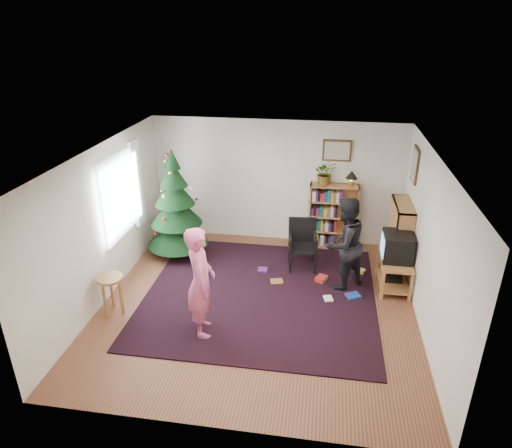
# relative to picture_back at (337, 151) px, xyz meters

# --- Properties ---
(floor) EXTENTS (5.00, 5.00, 0.00)m
(floor) POSITION_rel_picture_back_xyz_m (-1.15, -2.48, -1.95)
(floor) COLOR brown
(floor) RESTS_ON ground
(ceiling) EXTENTS (5.00, 5.00, 0.00)m
(ceiling) POSITION_rel_picture_back_xyz_m (-1.15, -2.48, 0.55)
(ceiling) COLOR white
(ceiling) RESTS_ON wall_back
(wall_back) EXTENTS (5.00, 0.02, 2.50)m
(wall_back) POSITION_rel_picture_back_xyz_m (-1.15, 0.02, -0.70)
(wall_back) COLOR silver
(wall_back) RESTS_ON floor
(wall_front) EXTENTS (5.00, 0.02, 2.50)m
(wall_front) POSITION_rel_picture_back_xyz_m (-1.15, -4.97, -0.70)
(wall_front) COLOR silver
(wall_front) RESTS_ON floor
(wall_left) EXTENTS (0.02, 5.00, 2.50)m
(wall_left) POSITION_rel_picture_back_xyz_m (-3.65, -2.48, -0.70)
(wall_left) COLOR silver
(wall_left) RESTS_ON floor
(wall_right) EXTENTS (0.02, 5.00, 2.50)m
(wall_right) POSITION_rel_picture_back_xyz_m (1.35, -2.48, -0.70)
(wall_right) COLOR silver
(wall_right) RESTS_ON floor
(rug) EXTENTS (3.80, 3.60, 0.02)m
(rug) POSITION_rel_picture_back_xyz_m (-1.15, -2.17, -1.94)
(rug) COLOR black
(rug) RESTS_ON floor
(window_pane) EXTENTS (0.04, 1.20, 1.40)m
(window_pane) POSITION_rel_picture_back_xyz_m (-3.62, -1.88, -0.45)
(window_pane) COLOR silver
(window_pane) RESTS_ON wall_left
(curtain) EXTENTS (0.06, 0.35, 1.60)m
(curtain) POSITION_rel_picture_back_xyz_m (-3.58, -1.18, -0.45)
(curtain) COLOR white
(curtain) RESTS_ON wall_left
(picture_back) EXTENTS (0.55, 0.03, 0.42)m
(picture_back) POSITION_rel_picture_back_xyz_m (0.00, 0.00, 0.00)
(picture_back) COLOR #4C3319
(picture_back) RESTS_ON wall_back
(picture_right) EXTENTS (0.03, 0.50, 0.60)m
(picture_right) POSITION_rel_picture_back_xyz_m (1.33, -0.73, 0.00)
(picture_right) COLOR #4C3319
(picture_right) RESTS_ON wall_right
(christmas_tree) EXTENTS (1.17, 1.17, 2.13)m
(christmas_tree) POSITION_rel_picture_back_xyz_m (-2.96, -0.98, -1.06)
(christmas_tree) COLOR #3F2816
(christmas_tree) RESTS_ON rug
(bookshelf_back) EXTENTS (0.95, 0.30, 1.30)m
(bookshelf_back) POSITION_rel_picture_back_xyz_m (0.01, -0.14, -1.29)
(bookshelf_back) COLOR #B06D3E
(bookshelf_back) RESTS_ON floor
(bookshelf_right) EXTENTS (0.30, 0.95, 1.30)m
(bookshelf_right) POSITION_rel_picture_back_xyz_m (1.19, -0.93, -1.29)
(bookshelf_right) COLOR #B06D3E
(bookshelf_right) RESTS_ON floor
(tv_stand) EXTENTS (0.51, 0.92, 0.55)m
(tv_stand) POSITION_rel_picture_back_xyz_m (1.07, -1.58, -1.62)
(tv_stand) COLOR #B06D3E
(tv_stand) RESTS_ON floor
(crt_tv) EXTENTS (0.49, 0.53, 0.46)m
(crt_tv) POSITION_rel_picture_back_xyz_m (1.07, -1.58, -1.17)
(crt_tv) COLOR black
(crt_tv) RESTS_ON tv_stand
(armchair) EXTENTS (0.56, 0.56, 0.92)m
(armchair) POSITION_rel_picture_back_xyz_m (-0.52, -1.07, -1.45)
(armchair) COLOR black
(armchair) RESTS_ON rug
(stool) EXTENTS (0.39, 0.39, 0.65)m
(stool) POSITION_rel_picture_back_xyz_m (-3.35, -3.05, -1.45)
(stool) COLOR #B06D3E
(stool) RESTS_ON floor
(person_standing) EXTENTS (0.57, 0.71, 1.70)m
(person_standing) POSITION_rel_picture_back_xyz_m (-1.84, -3.29, -1.10)
(person_standing) COLOR #D45581
(person_standing) RESTS_ON rug
(person_by_chair) EXTENTS (1.00, 0.99, 1.63)m
(person_by_chair) POSITION_rel_picture_back_xyz_m (0.19, -1.69, -1.14)
(person_by_chair) COLOR black
(person_by_chair) RESTS_ON rug
(potted_plant) EXTENTS (0.48, 0.43, 0.47)m
(potted_plant) POSITION_rel_picture_back_xyz_m (-0.19, -0.14, -0.41)
(potted_plant) COLOR gray
(potted_plant) RESTS_ON bookshelf_back
(table_lamp) EXTENTS (0.23, 0.23, 0.31)m
(table_lamp) POSITION_rel_picture_back_xyz_m (0.31, -0.14, -0.44)
(table_lamp) COLOR #A57F33
(table_lamp) RESTS_ON bookshelf_back
(floor_clutter) EXTENTS (1.95, 1.20, 0.08)m
(floor_clutter) POSITION_rel_picture_back_xyz_m (-0.22, -1.69, -1.91)
(floor_clutter) COLOR #A51E19
(floor_clutter) RESTS_ON rug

